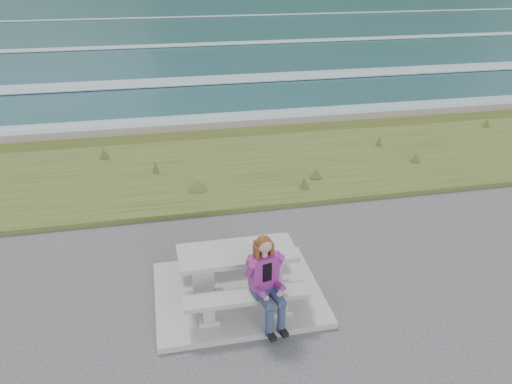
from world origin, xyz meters
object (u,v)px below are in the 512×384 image
Objects in this scene: bench_landward at (246,300)px; bench_seaward at (230,249)px; seated_woman at (268,294)px; picnic_table at (237,260)px.

bench_landward and bench_seaward have the same top height.
bench_landward is 1.00× the size of bench_seaward.
seated_woman reaches higher than bench_seaward.
picnic_table reaches higher than bench_seaward.
picnic_table is 0.74m from bench_landward.
seated_woman is at bearing -23.38° from bench_landward.
seated_woman is (0.30, -0.13, 0.16)m from bench_landward.
picnic_table is 0.88m from seated_woman.
bench_seaward is 1.31× the size of seated_woman.
picnic_table reaches higher than bench_landward.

